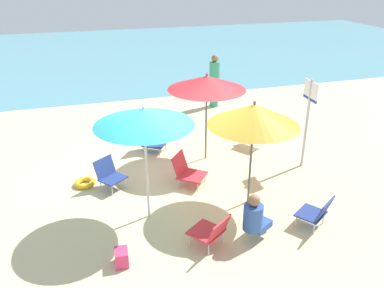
% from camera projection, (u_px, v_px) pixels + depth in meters
% --- Properties ---
extents(ground_plane, '(40.00, 40.00, 0.00)m').
position_uv_depth(ground_plane, '(176.00, 197.00, 7.76)').
color(ground_plane, beige).
extents(sea_water, '(40.00, 16.00, 0.01)m').
position_uv_depth(sea_water, '(105.00, 54.00, 20.26)').
color(sea_water, '#5693A3').
rests_on(sea_water, ground_plane).
extents(umbrella_teal, '(1.66, 1.66, 2.13)m').
position_uv_depth(umbrella_teal, '(144.00, 117.00, 6.39)').
color(umbrella_teal, silver).
rests_on(umbrella_teal, ground_plane).
extents(umbrella_red, '(1.73, 1.73, 2.04)m').
position_uv_depth(umbrella_red, '(207.00, 83.00, 8.58)').
color(umbrella_red, '#4C4C51').
rests_on(umbrella_red, ground_plane).
extents(umbrella_orange, '(1.64, 1.64, 2.03)m').
position_uv_depth(umbrella_orange, '(254.00, 115.00, 6.88)').
color(umbrella_orange, '#4C4C51').
rests_on(umbrella_orange, ground_plane).
extents(beach_chair_a, '(0.77, 0.76, 0.65)m').
position_uv_depth(beach_chair_a, '(254.00, 135.00, 9.83)').
color(beach_chair_a, white).
rests_on(beach_chair_a, ground_plane).
extents(beach_chair_b, '(0.77, 0.74, 0.58)m').
position_uv_depth(beach_chair_b, '(151.00, 140.00, 9.56)').
color(beach_chair_b, navy).
rests_on(beach_chair_b, ground_plane).
extents(beach_chair_c, '(0.67, 0.67, 0.62)m').
position_uv_depth(beach_chair_c, '(109.00, 173.00, 7.97)').
color(beach_chair_c, navy).
rests_on(beach_chair_c, ground_plane).
extents(beach_chair_d, '(0.73, 0.74, 0.58)m').
position_uv_depth(beach_chair_d, '(211.00, 231.00, 6.28)').
color(beach_chair_d, red).
rests_on(beach_chair_d, ground_plane).
extents(beach_chair_e, '(0.68, 0.68, 0.61)m').
position_uv_depth(beach_chair_e, '(317.00, 212.00, 6.74)').
color(beach_chair_e, navy).
rests_on(beach_chair_e, ground_plane).
extents(beach_chair_f, '(0.80, 0.78, 0.65)m').
position_uv_depth(beach_chair_f, '(187.00, 170.00, 8.12)').
color(beach_chair_f, red).
rests_on(beach_chair_f, ground_plane).
extents(person_a, '(0.55, 0.47, 0.88)m').
position_uv_depth(person_a, '(255.00, 217.00, 6.39)').
color(person_a, '#2D519E').
rests_on(person_a, ground_plane).
extents(person_b, '(0.33, 0.33, 1.65)m').
position_uv_depth(person_b, '(214.00, 81.00, 12.42)').
color(person_b, '#389970').
rests_on(person_b, ground_plane).
extents(warning_sign, '(0.07, 0.54, 2.01)m').
position_uv_depth(warning_sign, '(308.00, 110.00, 8.44)').
color(warning_sign, '#ADADB2').
rests_on(warning_sign, ground_plane).
extents(swim_ring, '(0.43, 0.43, 0.11)m').
position_uv_depth(swim_ring, '(85.00, 183.00, 8.17)').
color(swim_ring, yellow).
rests_on(swim_ring, ground_plane).
extents(beach_bag, '(0.22, 0.28, 0.26)m').
position_uv_depth(beach_bag, '(122.00, 257.00, 5.98)').
color(beach_bag, '#DB3866').
rests_on(beach_bag, ground_plane).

